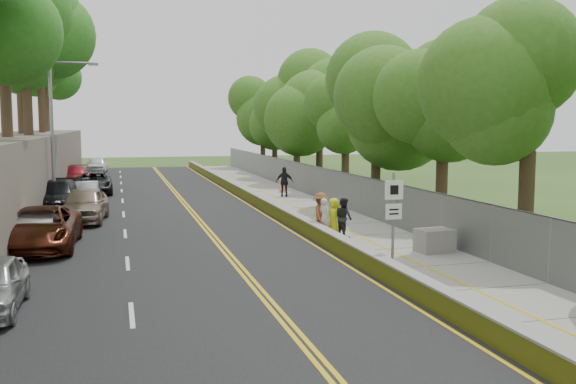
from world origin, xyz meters
The scene contains 25 objects.
ground centered at (0.00, 0.00, 0.00)m, with size 140.00×140.00×0.00m, color #33511E.
road centered at (-5.40, 15.00, 0.02)m, with size 11.20×66.00×0.04m, color black.
sidewalk centered at (2.55, 15.00, 0.03)m, with size 4.20×66.00×0.05m, color gray.
jersey_barrier centered at (0.25, 15.00, 0.30)m, with size 0.42×66.00×0.60m, color #BFCF10.
rock_embankment centered at (-13.50, 15.00, 2.00)m, with size 5.00×66.00×4.00m, color #595147.
chainlink_fence centered at (4.65, 15.00, 1.00)m, with size 0.04×66.00×2.00m, color slate.
trees_embankment centered at (-13.00, 15.00, 10.50)m, with size 6.40×66.00×13.00m, color #368225, non-canonical shape.
trees_fenceside centered at (7.00, 15.00, 7.00)m, with size 7.00×66.00×14.00m, color #417623, non-canonical shape.
streetlight centered at (-10.46, 14.00, 4.64)m, with size 2.52×0.22×8.00m.
signpost centered at (1.05, -3.02, 1.96)m, with size 0.62×0.09×3.10m.
construction_barrel centered at (3.41, 20.14, 0.50)m, with size 0.54×0.54×0.89m, color #F62B00.
concrete_block centered at (3.63, -0.93, 0.47)m, with size 1.25×0.94×0.83m, color slate.
car_1 centered at (-10.60, 3.78, 0.77)m, with size 1.55×4.45×1.47m, color silver.
car_2 centered at (-10.26, 3.30, 0.82)m, with size 2.60×5.64×1.57m, color #4E1E10.
car_3 centered at (-10.60, 13.81, 0.87)m, with size 2.32×5.70×1.66m, color black.
car_4 centered at (-9.00, 9.95, 0.87)m, with size 1.95×4.84×1.65m, color gray.
car_5 centered at (-9.29, 15.25, 0.76)m, with size 1.52×4.35×1.43m, color #A2A3AA.
car_6 centered at (-9.00, 22.43, 0.76)m, with size 2.38×5.15×1.43m, color black.
car_7 centered at (-10.60, 28.48, 0.79)m, with size 2.09×5.15×1.49m, color maroon.
car_8 centered at (-9.30, 41.25, 0.81)m, with size 1.81×4.50×1.53m, color white.
painter_0 centered at (1.19, 3.21, 0.84)m, with size 0.77×0.50×1.57m, color yellow.
painter_1 centered at (0.75, 3.11, 0.84)m, with size 0.58×0.38×1.59m, color silver.
painter_2 centered at (1.45, 2.71, 0.87)m, with size 0.80×0.62×1.64m, color black.
painter_3 centered at (0.75, 3.59, 0.94)m, with size 1.15×0.66×1.78m, color brown.
person_far centered at (2.80, 17.47, 1.00)m, with size 1.11×0.46×1.90m, color black.
Camera 1 is at (-7.44, -21.74, 4.71)m, focal length 40.00 mm.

